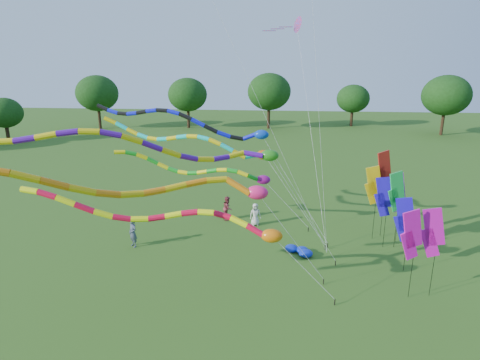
# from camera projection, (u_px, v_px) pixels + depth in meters

# --- Properties ---
(ground) EXTENTS (160.00, 160.00, 0.00)m
(ground) POSITION_uv_depth(u_px,v_px,m) (283.00, 293.00, 19.55)
(ground) COLOR #2C5316
(ground) RESTS_ON ground
(tree_ring) EXTENTS (122.03, 115.52, 9.65)m
(tree_ring) POSITION_uv_depth(u_px,v_px,m) (370.00, 169.00, 20.23)
(tree_ring) COLOR #382314
(tree_ring) RESTS_ON ground
(tube_kite_red) EXTENTS (13.74, 1.56, 6.12)m
(tube_kite_red) POSITION_uv_depth(u_px,v_px,m) (184.00, 219.00, 17.99)
(tube_kite_red) COLOR black
(tube_kite_red) RESTS_ON ground
(tube_kite_orange) EXTENTS (15.00, 6.89, 8.13)m
(tube_kite_orange) POSITION_uv_depth(u_px,v_px,m) (144.00, 186.00, 16.15)
(tube_kite_orange) COLOR black
(tube_kite_orange) RESTS_ON ground
(tube_kite_purple) EXTENTS (14.05, 6.35, 8.91)m
(tube_kite_purple) POSITION_uv_depth(u_px,v_px,m) (180.00, 149.00, 17.51)
(tube_kite_purple) COLOR black
(tube_kite_purple) RESTS_ON ground
(tube_kite_blue) EXTENTS (14.55, 2.29, 8.79)m
(tube_kite_blue) POSITION_uv_depth(u_px,v_px,m) (196.00, 124.00, 23.92)
(tube_kite_blue) COLOR black
(tube_kite_blue) RESTS_ON ground
(tube_kite_cyan) EXTENTS (13.60, 1.91, 8.06)m
(tube_kite_cyan) POSITION_uv_depth(u_px,v_px,m) (203.00, 143.00, 23.71)
(tube_kite_cyan) COLOR black
(tube_kite_cyan) RESTS_ON ground
(tube_kite_green) EXTENTS (12.26, 1.33, 6.04)m
(tube_kite_green) POSITION_uv_depth(u_px,v_px,m) (212.00, 171.00, 25.63)
(tube_kite_green) COLOR black
(tube_kite_green) RESTS_ON ground
(delta_kite_high_c) EXTENTS (4.29, 7.74, 14.87)m
(delta_kite_high_c) POSITION_uv_depth(u_px,v_px,m) (296.00, 25.00, 26.34)
(delta_kite_high_c) COLOR black
(delta_kite_high_c) RESTS_ON ground
(banner_pole_magenta_b) EXTENTS (1.16, 0.24, 4.49)m
(banner_pole_magenta_b) POSITION_uv_depth(u_px,v_px,m) (432.00, 233.00, 18.50)
(banner_pole_magenta_b) COLOR black
(banner_pole_magenta_b) RESTS_ON ground
(banner_pole_green) EXTENTS (1.12, 0.48, 4.83)m
(banner_pole_green) POSITION_uv_depth(u_px,v_px,m) (396.00, 192.00, 23.38)
(banner_pole_green) COLOR black
(banner_pole_green) RESTS_ON ground
(banner_pole_violet) EXTENTS (1.14, 0.37, 4.52)m
(banner_pole_violet) POSITION_uv_depth(u_px,v_px,m) (397.00, 193.00, 24.21)
(banner_pole_violet) COLOR black
(banner_pole_violet) RESTS_ON ground
(banner_pole_blue_a) EXTENTS (1.14, 0.39, 4.18)m
(banner_pole_blue_a) POSITION_uv_depth(u_px,v_px,m) (405.00, 220.00, 20.91)
(banner_pole_blue_a) COLOR black
(banner_pole_blue_a) RESTS_ON ground
(banner_pole_red) EXTENTS (1.09, 0.56, 5.69)m
(banner_pole_red) POSITION_uv_depth(u_px,v_px,m) (384.00, 170.00, 24.78)
(banner_pole_red) COLOR black
(banner_pole_red) RESTS_ON ground
(banner_pole_blue_b) EXTENTS (1.10, 0.54, 4.43)m
(banner_pole_blue_b) POSITION_uv_depth(u_px,v_px,m) (384.00, 197.00, 23.73)
(banner_pole_blue_b) COLOR black
(banner_pole_blue_b) RESTS_ON ground
(banner_pole_orange) EXTENTS (1.16, 0.23, 4.82)m
(banner_pole_orange) POSITION_uv_depth(u_px,v_px,m) (373.00, 185.00, 24.63)
(banner_pole_orange) COLOR black
(banner_pole_orange) RESTS_ON ground
(banner_pole_magenta_a) EXTENTS (1.14, 0.41, 4.50)m
(banner_pole_magenta_a) POSITION_uv_depth(u_px,v_px,m) (411.00, 235.00, 18.25)
(banner_pole_magenta_a) COLOR black
(banner_pole_magenta_a) RESTS_ON ground
(blue_nylon_heap) EXTENTS (1.52, 1.33, 0.46)m
(blue_nylon_heap) POSITION_uv_depth(u_px,v_px,m) (294.00, 252.00, 23.30)
(blue_nylon_heap) COLOR #0D27B3
(blue_nylon_heap) RESTS_ON ground
(person_a) EXTENTS (0.88, 0.70, 1.56)m
(person_a) POSITION_uv_depth(u_px,v_px,m) (255.00, 214.00, 27.57)
(person_a) COLOR silver
(person_a) RESTS_ON ground
(person_b) EXTENTS (0.78, 0.75, 1.79)m
(person_b) POSITION_uv_depth(u_px,v_px,m) (133.00, 233.00, 24.27)
(person_b) COLOR #424C5D
(person_b) RESTS_ON ground
(person_c) EXTENTS (0.70, 0.87, 1.71)m
(person_c) POSITION_uv_depth(u_px,v_px,m) (228.00, 208.00, 28.57)
(person_c) COLOR brown
(person_c) RESTS_ON ground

